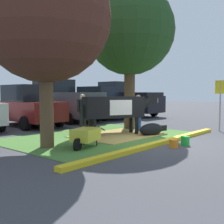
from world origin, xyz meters
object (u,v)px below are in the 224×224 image
wheelbarrow (85,135)px  pickup_truck_black (124,100)px  calf_lying (152,129)px  sedan_blue (98,103)px  shade_tree_right (130,31)px  sedan_silver (27,106)px  cow_holstein (116,107)px  bucket_orange (174,143)px  shade_tree_left (45,17)px  parking_sign (220,95)px  pickup_truck_maroon (63,102)px  person_handler (138,112)px  person_visitor_near (83,112)px  bucket_green (185,141)px

wheelbarrow → pickup_truck_black: (9.91, 6.29, 0.73)m
calf_lying → sedan_blue: sedan_blue is taller
shade_tree_right → sedan_silver: size_ratio=1.43×
cow_holstein → bucket_orange: bearing=-104.3°
shade_tree_left → bucket_orange: 5.31m
parking_sign → pickup_truck_maroon: 8.66m
person_handler → bucket_orange: size_ratio=5.44×
shade_tree_right → pickup_truck_maroon: size_ratio=1.17×
person_handler → parking_sign: (2.40, -2.56, 0.69)m
cow_holstein → person_handler: bearing=-1.4°
person_visitor_near → calf_lying: bearing=-71.0°
shade_tree_right → pickup_truck_maroon: shade_tree_right is taller
bucket_green → sedan_blue: bearing=60.1°
sedan_blue → bucket_green: bearing=-119.9°
shade_tree_left → calf_lying: bearing=-15.8°
person_handler → pickup_truck_maroon: 6.01m
shade_tree_left → person_handler: shade_tree_left is taller
bucket_green → cow_holstein: bearing=86.7°
sedan_blue → shade_tree_right: bearing=-120.7°
cow_holstein → sedan_silver: sedan_silver is taller
bucket_orange → bucket_green: bucket_green is taller
shade_tree_right → bucket_green: (-2.06, -3.73, -4.24)m
shade_tree_right → pickup_truck_maroon: 6.09m
shade_tree_right → person_visitor_near: bearing=155.4°
wheelbarrow → person_visitor_near: bearing=47.9°
parking_sign → bucket_green: size_ratio=7.38×
cow_holstein → sedan_blue: bearing=49.3°
cow_holstein → person_handler: 1.43m
shade_tree_right → bucket_green: shade_tree_right is taller
shade_tree_left → shade_tree_right: shade_tree_right is taller
wheelbarrow → parking_sign: size_ratio=0.74×
sedan_silver → person_visitor_near: bearing=-83.1°
pickup_truck_maroon → parking_sign: bearing=-79.6°
wheelbarrow → sedan_blue: bearing=41.3°
pickup_truck_maroon → shade_tree_right: bearing=-93.9°
sedan_blue → calf_lying: bearing=-120.3°
cow_holstein → pickup_truck_black: bearing=36.1°
shade_tree_right → pickup_truck_black: 7.92m
bucket_orange → sedan_blue: size_ratio=0.06×
parking_sign → bucket_orange: size_ratio=7.53×
calf_lying → parking_sign: size_ratio=0.62×
person_visitor_near → shade_tree_left: bearing=-151.2°
bucket_orange → person_visitor_near: bearing=82.6°
calf_lying → bucket_orange: (-1.56, -1.76, -0.11)m
shade_tree_left → person_visitor_near: (3.05, 1.68, -3.00)m
shade_tree_right → bucket_orange: size_ratio=22.34×
person_visitor_near → sedan_blue: 5.96m
person_handler → bucket_green: person_handler is taller
shade_tree_left → sedan_blue: bearing=34.3°
shade_tree_right → pickup_truck_black: shade_tree_right is taller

